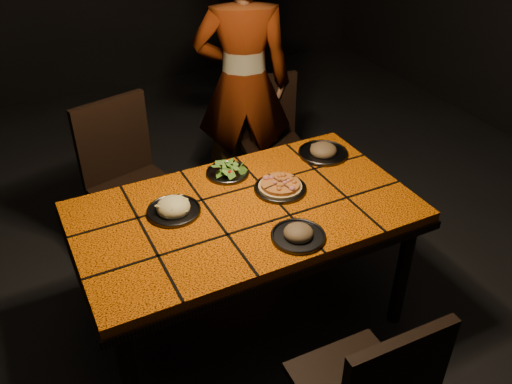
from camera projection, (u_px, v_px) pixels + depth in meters
name	position (u px, v px, depth m)	size (l,w,h in m)	color
room_shell	(243.00, 55.00, 2.15)	(6.04, 7.04, 3.08)	black
dining_table	(245.00, 221.00, 2.62)	(1.62, 0.92, 0.75)	#DF6107
chair_far_left	(127.00, 173.00, 3.17)	(0.54, 0.54, 1.00)	black
chair_far_right	(271.00, 133.00, 3.69)	(0.47, 0.47, 0.90)	black
diner	(243.00, 84.00, 3.51)	(0.63, 0.42, 1.73)	brown
plate_pizza	(280.00, 187.00, 2.69)	(0.26, 0.26, 0.04)	#343439
plate_pasta	(174.00, 209.00, 2.53)	(0.25, 0.25, 0.08)	#343439
plate_salad	(227.00, 170.00, 2.81)	(0.22, 0.22, 0.07)	#343439
plate_mushroom_a	(298.00, 234.00, 2.37)	(0.24, 0.24, 0.08)	#343439
plate_mushroom_b	(323.00, 151.00, 2.98)	(0.27, 0.27, 0.09)	#343439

